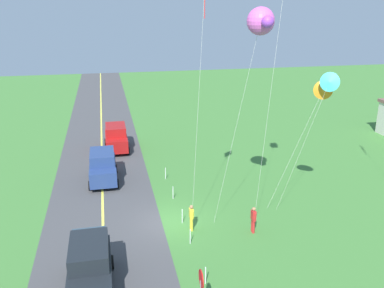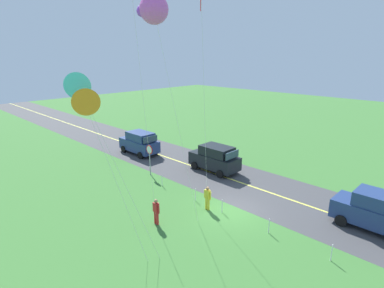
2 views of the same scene
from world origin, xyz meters
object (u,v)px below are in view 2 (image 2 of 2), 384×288
car_parked_west_near (377,211)px  person_adult_near (156,211)px  person_adult_companion (207,197)px  kite_green_far (86,102)px  kite_cyan_top (78,86)px  car_suv_foreground (215,158)px  kite_yellow_high (153,9)px  car_parked_east_near (140,142)px  stop_sign (150,154)px

car_parked_west_near → person_adult_near: bearing=41.8°
person_adult_near → person_adult_companion: same height
kite_green_far → kite_cyan_top: kite_cyan_top is taller
car_suv_foreground → person_adult_companion: car_suv_foreground is taller
car_parked_west_near → kite_cyan_top: kite_cyan_top is taller
kite_green_far → kite_yellow_high: bearing=-76.0°
car_suv_foreground → person_adult_near: size_ratio=2.75×
car_parked_east_near → car_parked_west_near: 21.09m
person_adult_companion → person_adult_near: bearing=104.2°
car_parked_east_near → stop_sign: 6.00m
car_parked_west_near → kite_yellow_high: (9.06, 8.36, 10.58)m
car_parked_east_near → kite_cyan_top: bearing=136.7°
person_adult_near → kite_cyan_top: (-0.74, 4.32, 7.57)m
kite_yellow_high → car_parked_east_near: bearing=-31.6°
car_suv_foreground → person_adult_companion: 6.98m
car_suv_foreground → kite_green_far: bearing=108.8°
stop_sign → kite_yellow_high: 12.85m
car_parked_east_near → car_suv_foreground: bearing=-169.1°
person_adult_near → kite_cyan_top: 8.74m
car_parked_east_near → kite_cyan_top: (-12.44, 11.73, 7.28)m
car_parked_west_near → person_adult_near: size_ratio=2.75×
car_parked_west_near → person_adult_companion: bearing=30.5°
car_suv_foreground → stop_sign: size_ratio=1.72×
car_suv_foreground → person_adult_near: bearing=109.2°
car_suv_foreground → car_parked_west_near: same height
kite_yellow_high → person_adult_companion: bearing=-100.9°
car_parked_east_near → kite_green_far: 18.86m
kite_yellow_high → kite_green_far: bearing=104.0°
stop_sign → kite_cyan_top: 13.23m
stop_sign → kite_yellow_high: (-6.75, 4.58, 9.93)m
car_suv_foreground → kite_green_far: size_ratio=0.52×
car_suv_foreground → kite_cyan_top: 15.71m
person_adult_companion → kite_yellow_high: kite_yellow_high is taller
person_adult_near → kite_yellow_high: size_ratio=0.13×
car_parked_east_near → kite_cyan_top: kite_cyan_top is taller
car_parked_east_near → person_adult_companion: size_ratio=2.75×
car_parked_east_near → car_parked_west_near: same height
kite_yellow_high → kite_cyan_top: kite_yellow_high is taller
person_adult_companion → kite_green_far: (-0.44, 7.80, 7.00)m
person_adult_near → stop_sign: bearing=5.1°
person_adult_near → person_adult_companion: bearing=-65.2°
kite_yellow_high → kite_green_far: size_ratio=1.47×
car_parked_east_near → person_adult_near: (-11.70, 7.41, -0.29)m
car_parked_east_near → person_adult_companion: car_parked_east_near is taller
person_adult_near → kite_yellow_high: 10.88m
stop_sign → person_adult_companion: 7.56m
car_parked_west_near → kite_green_far: bearing=58.0°
car_parked_east_near → car_parked_west_near: (-21.07, -0.97, 0.00)m
car_parked_west_near → kite_green_far: (7.96, 12.75, 6.71)m
car_suv_foreground → kite_cyan_top: (-3.90, 13.36, 7.28)m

